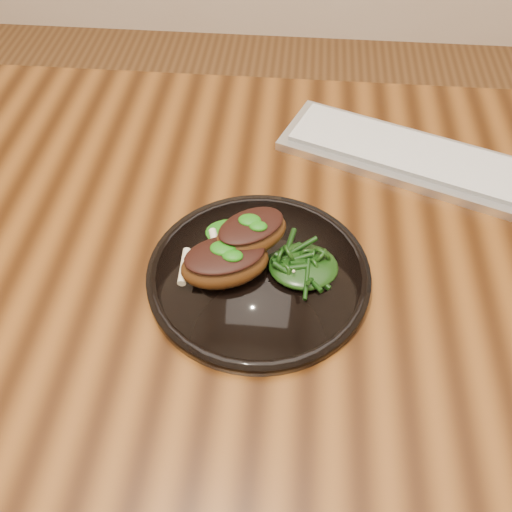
% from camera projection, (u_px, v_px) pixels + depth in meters
% --- Properties ---
extents(desk, '(1.60, 0.80, 0.75)m').
position_uv_depth(desk, '(272.00, 271.00, 0.86)').
color(desk, black).
rests_on(desk, ground).
extents(plate, '(0.29, 0.29, 0.02)m').
position_uv_depth(plate, '(259.00, 274.00, 0.74)').
color(plate, black).
rests_on(plate, desk).
extents(lamb_chop_front, '(0.13, 0.11, 0.05)m').
position_uv_depth(lamb_chop_front, '(224.00, 262.00, 0.71)').
color(lamb_chop_front, '#49270E').
rests_on(lamb_chop_front, plate).
extents(lamb_chop_back, '(0.12, 0.11, 0.04)m').
position_uv_depth(lamb_chop_back, '(250.00, 232.00, 0.72)').
color(lamb_chop_back, '#49270E').
rests_on(lamb_chop_back, plate).
extents(herb_smear, '(0.08, 0.05, 0.01)m').
position_uv_depth(herb_smear, '(236.00, 233.00, 0.77)').
color(herb_smear, '#0C4C08').
rests_on(herb_smear, plate).
extents(greens_heap, '(0.09, 0.08, 0.03)m').
position_uv_depth(greens_heap, '(304.00, 263.00, 0.72)').
color(greens_heap, black).
rests_on(greens_heap, plate).
extents(keyboard, '(0.46, 0.28, 0.02)m').
position_uv_depth(keyboard, '(421.00, 160.00, 0.89)').
color(keyboard, silver).
rests_on(keyboard, desk).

